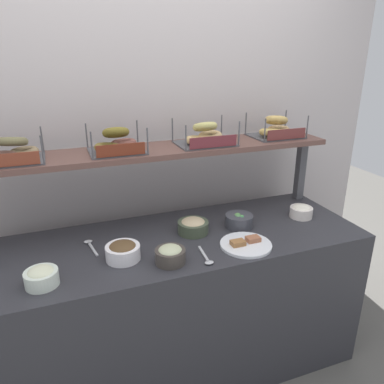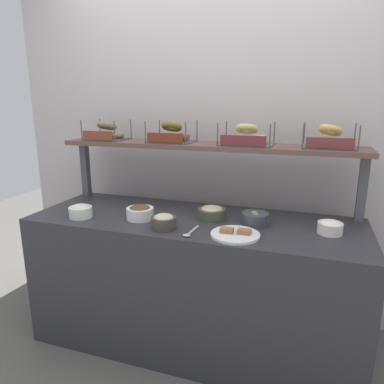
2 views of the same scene
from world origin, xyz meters
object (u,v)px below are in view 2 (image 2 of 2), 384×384
at_px(serving_spoon_near_plate, 135,207).
at_px(bagel_basket_plain, 246,138).
at_px(serving_plate_white, 235,234).
at_px(bowl_tuna_salad, 164,221).
at_px(bagel_basket_cinnamon_raisin, 171,135).
at_px(bagel_basket_poppy, 107,133).
at_px(bowl_hummus, 212,212).
at_px(serving_spoon_by_edge, 190,233).
at_px(bowl_potato_salad, 81,211).
at_px(bowl_veggie_mix, 255,218).
at_px(bowl_cream_cheese, 330,227).
at_px(bowl_chocolate_spread, 140,212).
at_px(bagel_basket_sesame, 329,140).

relative_size(serving_spoon_near_plate, bagel_basket_plain, 0.54).
distance_m(serving_spoon_near_plate, bagel_basket_plain, 0.86).
bearing_deg(serving_plate_white, bowl_tuna_salad, -178.04).
bearing_deg(bagel_basket_cinnamon_raisin, bowl_tuna_salad, -73.89).
height_order(bowl_tuna_salad, bagel_basket_poppy, bagel_basket_poppy).
relative_size(bowl_hummus, bagel_basket_poppy, 0.60).
height_order(bowl_tuna_salad, serving_spoon_by_edge, bowl_tuna_salad).
height_order(bowl_tuna_salad, bagel_basket_plain, bagel_basket_plain).
distance_m(bowl_potato_salad, serving_spoon_near_plate, 0.36).
distance_m(bowl_tuna_salad, bagel_basket_poppy, 0.90).
bearing_deg(bagel_basket_poppy, bowl_veggie_mix, -12.38).
distance_m(bowl_tuna_salad, bagel_basket_cinnamon_raisin, 0.66).
height_order(bowl_cream_cheese, serving_spoon_near_plate, bowl_cream_cheese).
bearing_deg(bowl_cream_cheese, serving_plate_white, -157.65).
height_order(serving_plate_white, bagel_basket_cinnamon_raisin, bagel_basket_cinnamon_raisin).
height_order(bowl_hummus, serving_plate_white, bowl_hummus).
bearing_deg(bagel_basket_cinnamon_raisin, bagel_basket_poppy, -179.59).
xyz_separation_m(bowl_hummus, bagel_basket_poppy, (-0.84, 0.22, 0.43)).
height_order(bowl_tuna_salad, serving_plate_white, bowl_tuna_salad).
distance_m(bowl_chocolate_spread, bagel_basket_sesame, 1.20).
distance_m(bowl_veggie_mix, bagel_basket_poppy, 1.21).
height_order(bowl_veggie_mix, bagel_basket_plain, bagel_basket_plain).
bearing_deg(bowl_cream_cheese, bagel_basket_sesame, 97.13).
relative_size(bowl_chocolate_spread, bagel_basket_cinnamon_raisin, 0.56).
relative_size(bowl_veggie_mix, bagel_basket_plain, 0.48).
distance_m(bowl_cream_cheese, bagel_basket_poppy, 1.60).
height_order(serving_spoon_by_edge, bagel_basket_plain, bagel_basket_plain).
relative_size(bowl_tuna_salad, serving_spoon_near_plate, 0.82).
xyz_separation_m(serving_plate_white, bagel_basket_poppy, (-1.04, 0.46, 0.46)).
bearing_deg(bagel_basket_cinnamon_raisin, bowl_chocolate_spread, -100.01).
bearing_deg(bagel_basket_sesame, bowl_tuna_salad, -149.56).
relative_size(bowl_tuna_salad, bagel_basket_cinnamon_raisin, 0.49).
bearing_deg(serving_plate_white, bagel_basket_plain, 95.34).
bearing_deg(serving_plate_white, bowl_hummus, 129.74).
height_order(bowl_tuna_salad, bowl_veggie_mix, bowl_tuna_salad).
height_order(bowl_chocolate_spread, bagel_basket_poppy, bagel_basket_poppy).
height_order(bowl_veggie_mix, bowl_potato_salad, bowl_potato_salad).
distance_m(bowl_cream_cheese, bowl_chocolate_spread, 1.09).
distance_m(bowl_potato_salad, bowl_chocolate_spread, 0.37).
height_order(serving_plate_white, bagel_basket_sesame, bagel_basket_sesame).
bearing_deg(bowl_hummus, serving_plate_white, -50.26).
bearing_deg(serving_spoon_near_plate, bagel_basket_sesame, 9.92).
bearing_deg(serving_spoon_by_edge, bowl_tuna_salad, 167.02).
bearing_deg(bowl_cream_cheese, bowl_potato_salad, -172.49).
bearing_deg(bagel_basket_poppy, bagel_basket_cinnamon_raisin, 0.41).
bearing_deg(bowl_potato_salad, serving_spoon_near_plate, 49.93).
bearing_deg(bowl_chocolate_spread, serving_plate_white, -8.78).
bearing_deg(bowl_hummus, bowl_potato_salad, -163.34).
distance_m(bowl_veggie_mix, serving_plate_white, 0.23).
bearing_deg(serving_spoon_near_plate, bowl_tuna_salad, -41.07).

